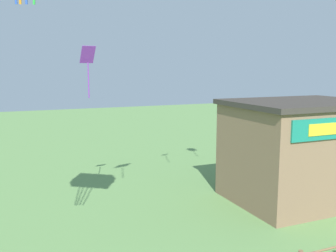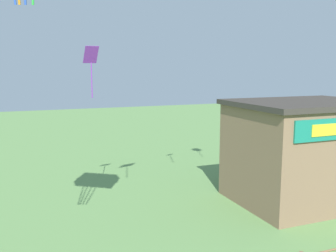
% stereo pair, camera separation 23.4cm
% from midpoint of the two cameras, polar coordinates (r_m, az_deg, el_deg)
% --- Properties ---
extents(seaside_building, '(6.92, 5.23, 4.93)m').
position_cam_midpoint_polar(seaside_building, '(19.47, 20.39, -3.59)').
color(seaside_building, '#84664C').
rests_on(seaside_building, ground_plane).
extents(kite_purple_streamer, '(0.68, 0.56, 2.31)m').
position_cam_midpoint_polar(kite_purple_streamer, '(17.36, -11.25, 9.60)').
color(kite_purple_streamer, purple).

